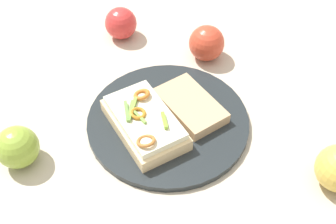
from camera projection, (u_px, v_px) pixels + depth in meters
The scene contains 7 objects.
ground_plane at pixel (168, 123), 0.84m from camera, with size 2.00×2.00×0.00m, color #BFB39D.
plate at pixel (168, 121), 0.83m from camera, with size 0.31×0.31×0.01m, color #22292C.
sandwich at pixel (145, 122), 0.80m from camera, with size 0.20×0.17×0.05m.
bread_slice_side at pixel (190, 105), 0.84m from camera, with size 0.14×0.08×0.02m, color tan.
apple_1 at pixel (207, 43), 0.94m from camera, with size 0.08×0.08×0.08m, color #CA432B.
apple_2 at pixel (121, 23), 0.99m from camera, with size 0.07×0.07×0.07m, color red.
apple_3 at pixel (17, 147), 0.75m from camera, with size 0.08×0.08×0.08m, color #89AA38.
Camera 1 is at (0.31, -0.45, 0.64)m, focal length 45.98 mm.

